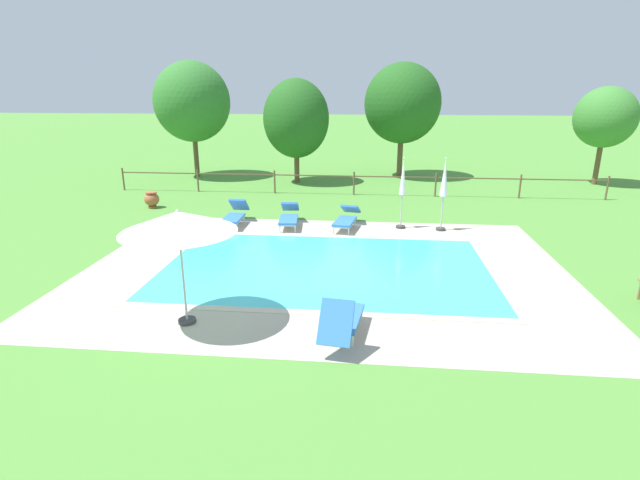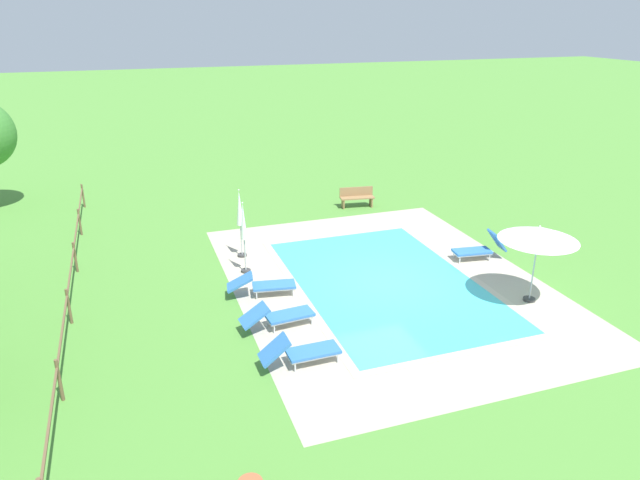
% 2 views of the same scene
% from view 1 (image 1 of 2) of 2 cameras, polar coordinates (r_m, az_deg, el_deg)
% --- Properties ---
extents(ground_plane, '(160.00, 160.00, 0.00)m').
position_cam_1_polar(ground_plane, '(13.10, 0.66, -3.18)').
color(ground_plane, '#518E38').
extents(pool_deck_paving, '(12.72, 9.51, 0.01)m').
position_cam_1_polar(pool_deck_paving, '(13.10, 0.66, -3.17)').
color(pool_deck_paving, '#B2A893').
rests_on(pool_deck_paving, ground).
extents(swimming_pool_water, '(8.61, 5.40, 0.01)m').
position_cam_1_polar(swimming_pool_water, '(13.10, 0.66, -3.16)').
color(swimming_pool_water, '#42CCD6').
rests_on(swimming_pool_water, ground).
extents(pool_coping_rim, '(9.09, 5.88, 0.01)m').
position_cam_1_polar(pool_coping_rim, '(13.10, 0.66, -3.15)').
color(pool_coping_rim, '#C0B59F').
rests_on(pool_coping_rim, ground).
extents(sun_lounger_north_near_steps, '(0.92, 2.13, 0.73)m').
position_cam_1_polar(sun_lounger_north_near_steps, '(16.68, 3.14, 2.61)').
color(sun_lounger_north_near_steps, '#3370BC').
rests_on(sun_lounger_north_near_steps, ground).
extents(sun_lounger_north_mid, '(0.79, 2.09, 0.77)m').
position_cam_1_polar(sun_lounger_north_mid, '(16.93, -3.67, 2.85)').
color(sun_lounger_north_mid, '#3370BC').
rests_on(sun_lounger_north_mid, ground).
extents(sun_lounger_north_far, '(0.64, 2.00, 0.85)m').
position_cam_1_polar(sun_lounger_north_far, '(17.30, -9.99, 2.98)').
color(sun_lounger_north_far, '#3370BC').
rests_on(sun_lounger_north_far, ground).
extents(sun_lounger_north_end, '(0.83, 1.89, 1.01)m').
position_cam_1_polar(sun_lounger_north_end, '(9.36, 2.64, -9.33)').
color(sun_lounger_north_end, '#3370BC').
rests_on(sun_lounger_north_end, ground).
extents(patio_umbrella_open_foreground, '(2.27, 2.27, 2.40)m').
position_cam_1_polar(patio_umbrella_open_foreground, '(9.73, -16.34, 2.01)').
color(patio_umbrella_open_foreground, '#383838').
rests_on(patio_umbrella_open_foreground, ground).
extents(patio_umbrella_closed_row_west, '(0.32, 0.32, 2.44)m').
position_cam_1_polar(patio_umbrella_closed_row_west, '(16.62, 9.70, 6.53)').
color(patio_umbrella_closed_row_west, '#383838').
rests_on(patio_umbrella_closed_row_west, ground).
extents(patio_umbrella_closed_row_mid_west, '(0.32, 0.32, 2.46)m').
position_cam_1_polar(patio_umbrella_closed_row_mid_west, '(16.60, 14.39, 6.49)').
color(patio_umbrella_closed_row_mid_west, '#383838').
rests_on(patio_umbrella_closed_row_mid_west, ground).
extents(terracotta_urn_near_fence, '(0.58, 0.58, 0.65)m').
position_cam_1_polar(terracotta_urn_near_fence, '(20.67, -19.18, 4.56)').
color(terracotta_urn_near_fence, '#A85B38').
rests_on(terracotta_urn_near_fence, ground).
extents(perimeter_fence, '(21.79, 0.08, 1.05)m').
position_cam_1_polar(perimeter_fence, '(21.95, 4.02, 7.11)').
color(perimeter_fence, brown).
rests_on(perimeter_fence, ground).
extents(tree_far_west, '(3.98, 3.98, 5.93)m').
position_cam_1_polar(tree_far_west, '(26.67, 9.68, 15.55)').
color(tree_far_west, brown).
rests_on(tree_far_west, ground).
extents(tree_west_mid, '(2.87, 2.87, 4.73)m').
position_cam_1_polar(tree_west_mid, '(27.79, 30.54, 12.31)').
color(tree_west_mid, brown).
rests_on(tree_west_mid, ground).
extents(tree_centre, '(3.94, 3.94, 6.00)m').
position_cam_1_polar(tree_centre, '(27.14, -14.82, 15.43)').
color(tree_centre, brown).
rests_on(tree_centre, ground).
extents(tree_east_mid, '(3.26, 3.26, 5.10)m').
position_cam_1_polar(tree_east_mid, '(24.70, -2.82, 14.05)').
color(tree_east_mid, brown).
rests_on(tree_east_mid, ground).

